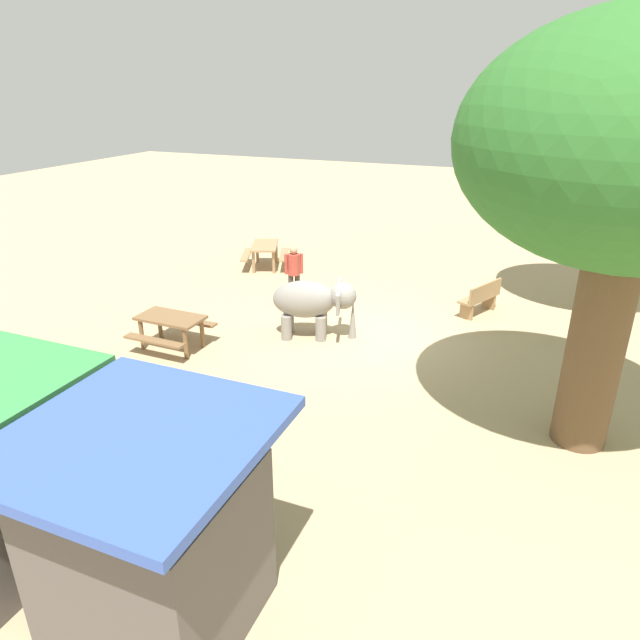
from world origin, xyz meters
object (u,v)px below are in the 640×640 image
object	(u,v)px
shade_tree_secondary	(637,150)
person_handler	(294,270)
market_stall_blue	(153,540)
wooden_bench	(481,297)
picnic_table_near	(171,324)
elephant	(313,302)
picnic_table_far	(265,250)

from	to	relation	value
shade_tree_secondary	person_handler	bearing A→B (deg)	-29.19
market_stall_blue	wooden_bench	bearing A→B (deg)	-100.62
wooden_bench	market_stall_blue	world-z (taller)	market_stall_blue
person_handler	picnic_table_near	distance (m)	3.95
elephant	picnic_table_far	size ratio (longest dim) A/B	1.03
wooden_bench	picnic_table_far	distance (m)	7.26
person_handler	picnic_table_near	size ratio (longest dim) A/B	1.06
wooden_bench	picnic_table_far	size ratio (longest dim) A/B	0.74
elephant	picnic_table_near	bearing A→B (deg)	-164.45
wooden_bench	picnic_table_far	xyz separation A→B (m)	(7.11, -1.47, 0.12)
picnic_table_near	shade_tree_secondary	bearing A→B (deg)	-1.24
elephant	wooden_bench	size ratio (longest dim) A/B	1.40
person_handler	wooden_bench	size ratio (longest dim) A/B	1.13
elephant	shade_tree_secondary	distance (m)	7.37
elephant	shade_tree_secondary	size ratio (longest dim) A/B	0.30
person_handler	picnic_table_near	world-z (taller)	person_handler
picnic_table_near	market_stall_blue	world-z (taller)	market_stall_blue
person_handler	picnic_table_near	xyz separation A→B (m)	(1.36, 3.69, -0.36)
elephant	person_handler	size ratio (longest dim) A/B	1.24
wooden_bench	picnic_table_near	size ratio (longest dim) A/B	0.94
person_handler	shade_tree_secondary	xyz separation A→B (m)	(-7.22, 4.04, 3.84)
picnic_table_far	picnic_table_near	bearing A→B (deg)	165.38
market_stall_blue	picnic_table_far	bearing A→B (deg)	-67.40
market_stall_blue	picnic_table_near	bearing A→B (deg)	-54.87
market_stall_blue	shade_tree_secondary	bearing A→B (deg)	-127.94
person_handler	elephant	bearing A→B (deg)	5.05
shade_tree_secondary	market_stall_blue	size ratio (longest dim) A/B	2.65
elephant	person_handler	bearing A→B (deg)	107.91
wooden_bench	picnic_table_near	distance (m)	7.86
picnic_table_near	picnic_table_far	distance (m)	6.33
picnic_table_near	picnic_table_far	size ratio (longest dim) A/B	0.78
elephant	picnic_table_far	world-z (taller)	elephant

